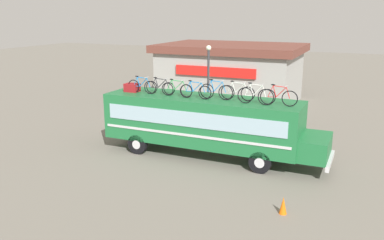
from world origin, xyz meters
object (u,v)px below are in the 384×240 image
(rooftop_bicycle_5, at_px, (216,91))
(rooftop_bicycle_7, at_px, (255,95))
(bus, at_px, (206,122))
(rooftop_bicycle_8, at_px, (279,97))
(traffic_cone, at_px, (283,205))
(street_lamp, at_px, (208,80))
(rooftop_bicycle_2, at_px, (160,87))
(rooftop_bicycle_4, at_px, (195,91))
(luggage_bag_1, at_px, (132,88))
(rooftop_bicycle_6, at_px, (237,92))
(rooftop_bicycle_1, at_px, (142,86))
(rooftop_bicycle_3, at_px, (177,89))

(rooftop_bicycle_5, bearing_deg, rooftop_bicycle_7, -8.20)
(bus, distance_m, rooftop_bicycle_8, 3.93)
(rooftop_bicycle_7, distance_m, traffic_cone, 5.65)
(rooftop_bicycle_7, relative_size, street_lamp, 0.33)
(rooftop_bicycle_2, distance_m, traffic_cone, 9.12)
(rooftop_bicycle_4, bearing_deg, street_lamp, 104.70)
(rooftop_bicycle_2, xyz_separation_m, rooftop_bicycle_4, (2.07, -0.29, 0.01))
(luggage_bag_1, relative_size, rooftop_bicycle_5, 0.43)
(rooftop_bicycle_2, distance_m, rooftop_bicycle_4, 2.09)
(rooftop_bicycle_4, distance_m, rooftop_bicycle_8, 4.00)
(rooftop_bicycle_6, relative_size, rooftop_bicycle_7, 0.99)
(luggage_bag_1, xyz_separation_m, rooftop_bicycle_7, (6.73, -0.33, 0.19))
(rooftop_bicycle_2, relative_size, rooftop_bicycle_8, 0.97)
(luggage_bag_1, height_order, street_lamp, street_lamp)
(rooftop_bicycle_4, height_order, rooftop_bicycle_8, rooftop_bicycle_8)
(rooftop_bicycle_1, bearing_deg, traffic_cone, -27.36)
(luggage_bag_1, xyz_separation_m, traffic_cone, (9.02, -4.48, -2.88))
(rooftop_bicycle_8, relative_size, traffic_cone, 2.64)
(rooftop_bicycle_2, bearing_deg, rooftop_bicycle_6, 2.63)
(luggage_bag_1, relative_size, street_lamp, 0.14)
(rooftop_bicycle_4, bearing_deg, rooftop_bicycle_5, 14.37)
(rooftop_bicycle_4, height_order, rooftop_bicycle_7, rooftop_bicycle_7)
(rooftop_bicycle_4, height_order, rooftop_bicycle_5, rooftop_bicycle_5)
(rooftop_bicycle_6, distance_m, rooftop_bicycle_7, 1.13)
(rooftop_bicycle_3, bearing_deg, bus, 11.10)
(bus, height_order, street_lamp, street_lamp)
(street_lamp, bearing_deg, rooftop_bicycle_2, -99.24)
(traffic_cone, bearing_deg, rooftop_bicycle_8, 106.45)
(rooftop_bicycle_3, height_order, rooftop_bicycle_4, rooftop_bicycle_4)
(rooftop_bicycle_1, distance_m, rooftop_bicycle_8, 7.05)
(traffic_cone, bearing_deg, rooftop_bicycle_4, 141.52)
(rooftop_bicycle_5, distance_m, street_lamp, 5.26)
(rooftop_bicycle_3, xyz_separation_m, rooftop_bicycle_4, (1.05, -0.12, 0.01))
(bus, distance_m, rooftop_bicycle_5, 1.70)
(rooftop_bicycle_3, xyz_separation_m, rooftop_bicycle_6, (3.02, 0.36, 0.02))
(bus, bearing_deg, rooftop_bicycle_8, -4.74)
(street_lamp, bearing_deg, rooftop_bicycle_1, -109.78)
(rooftop_bicycle_4, xyz_separation_m, rooftop_bicycle_5, (0.98, 0.25, 0.03))
(rooftop_bicycle_8, distance_m, street_lamp, 7.21)
(street_lamp, bearing_deg, rooftop_bicycle_6, -53.93)
(rooftop_bicycle_5, bearing_deg, traffic_cone, -45.98)
(bus, distance_m, rooftop_bicycle_2, 2.95)
(bus, height_order, rooftop_bicycle_1, rooftop_bicycle_1)
(luggage_bag_1, xyz_separation_m, street_lamp, (2.44, 4.68, -0.15))
(rooftop_bicycle_3, height_order, rooftop_bicycle_7, rooftop_bicycle_7)
(rooftop_bicycle_1, distance_m, rooftop_bicycle_6, 5.04)
(rooftop_bicycle_7, distance_m, street_lamp, 6.60)
(rooftop_bicycle_4, bearing_deg, rooftop_bicycle_2, 172.04)
(street_lamp, bearing_deg, traffic_cone, -54.34)
(rooftop_bicycle_3, relative_size, rooftop_bicycle_6, 1.00)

